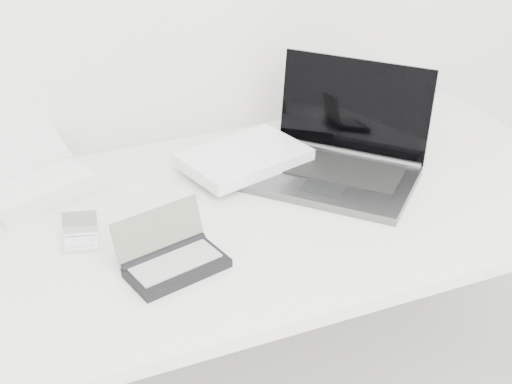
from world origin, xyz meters
name	(u,v)px	position (x,y,z in m)	size (l,w,h in m)	color
desk	(261,221)	(0.00, 1.55, 0.68)	(1.60, 0.80, 0.73)	white
laptop_large	(304,158)	(0.15, 1.65, 0.77)	(0.60, 0.50, 0.26)	#535658
netbook_open_white	(30,177)	(-0.47, 1.84, 0.76)	(0.38, 0.42, 0.12)	silver
pda_silver	(80,238)	(-0.41, 1.55, 0.74)	(0.09, 0.09, 0.06)	silver
palmtop_charcoal	(172,258)	(-0.26, 1.40, 0.75)	(0.22, 0.18, 0.11)	black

